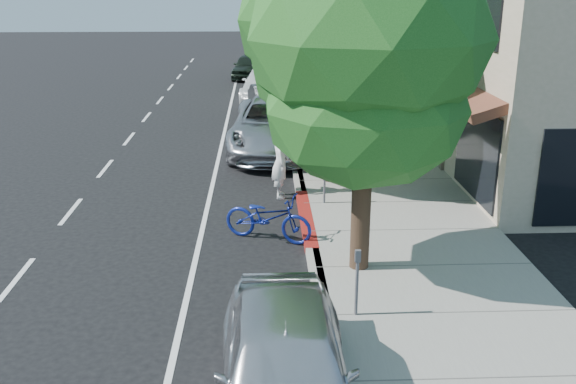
{
  "coord_description": "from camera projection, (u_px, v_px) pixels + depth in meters",
  "views": [
    {
      "loc": [
        -1.09,
        -14.18,
        5.94
      ],
      "look_at": [
        -0.53,
        -0.61,
        1.35
      ],
      "focal_mm": 40.0,
      "sensor_mm": 36.0,
      "label": 1
    }
  ],
  "objects": [
    {
      "name": "silver_suv",
      "position": [
        276.0,
        125.0,
        22.62
      ],
      "size": [
        3.46,
        6.83,
        1.85
      ],
      "primitive_type": "imported",
      "rotation": [
        0.0,
        0.0,
        -0.06
      ],
      "color": "#B5B5BA",
      "rests_on": "ground"
    },
    {
      "name": "near_car_a",
      "position": [
        285.0,
        366.0,
        8.89
      ],
      "size": [
        1.92,
        4.71,
        1.6
      ],
      "primitive_type": "imported",
      "rotation": [
        0.0,
        0.0,
        0.01
      ],
      "color": "silver",
      "rests_on": "ground"
    },
    {
      "name": "pedestrian",
      "position": [
        399.0,
        119.0,
        22.64
      ],
      "size": [
        1.21,
        1.19,
        1.96
      ],
      "primitive_type": "imported",
      "rotation": [
        0.0,
        0.0,
        3.86
      ],
      "color": "black",
      "rests_on": "sidewalk"
    },
    {
      "name": "dark_suv_far",
      "position": [
        249.0,
        66.0,
        38.9
      ],
      "size": [
        2.23,
        4.39,
        1.43
      ],
      "primitive_type": "imported",
      "rotation": [
        0.0,
        0.0,
        -0.13
      ],
      "color": "black",
      "rests_on": "ground"
    },
    {
      "name": "curb",
      "position": [
        293.0,
        149.0,
        22.91
      ],
      "size": [
        0.3,
        56.0,
        0.15
      ],
      "primitive_type": "cube",
      "color": "#9E998E",
      "rests_on": "ground"
    },
    {
      "name": "bicycle",
      "position": [
        268.0,
        217.0,
        15.01
      ],
      "size": [
        2.29,
        1.56,
        1.14
      ],
      "primitive_type": "imported",
      "rotation": [
        0.0,
        0.0,
        1.16
      ],
      "color": "navy",
      "rests_on": "ground"
    },
    {
      "name": "white_pickup",
      "position": [
        266.0,
        84.0,
        31.96
      ],
      "size": [
        2.76,
        5.75,
        1.62
      ],
      "primitive_type": "imported",
      "rotation": [
        0.0,
        0.0,
        -0.09
      ],
      "color": "white",
      "rests_on": "ground"
    },
    {
      "name": "street_tree_4",
      "position": [
        297.0,
        9.0,
        34.87
      ],
      "size": [
        5.17,
        5.17,
        7.13
      ],
      "color": "black",
      "rests_on": "ground"
    },
    {
      "name": "dark_sedan",
      "position": [
        276.0,
        108.0,
        26.02
      ],
      "size": [
        2.46,
        5.36,
        1.7
      ],
      "primitive_type": "imported",
      "rotation": [
        0.0,
        0.0,
        0.13
      ],
      "color": "black",
      "rests_on": "ground"
    },
    {
      "name": "cyclist",
      "position": [
        280.0,
        162.0,
        17.86
      ],
      "size": [
        0.51,
        0.75,
        2.01
      ],
      "primitive_type": "imported",
      "rotation": [
        0.0,
        0.0,
        1.61
      ],
      "color": "white",
      "rests_on": "ground"
    },
    {
      "name": "street_tree_1",
      "position": [
        333.0,
        22.0,
        17.67
      ],
      "size": [
        5.47,
        5.47,
        7.88
      ],
      "color": "black",
      "rests_on": "ground"
    },
    {
      "name": "street_tree_2",
      "position": [
        315.0,
        24.0,
        23.5
      ],
      "size": [
        3.9,
        3.9,
        6.82
      ],
      "color": "black",
      "rests_on": "ground"
    },
    {
      "name": "ground",
      "position": [
        309.0,
        237.0,
        15.37
      ],
      "size": [
        120.0,
        120.0,
        0.0
      ],
      "primitive_type": "plane",
      "color": "black",
      "rests_on": "ground"
    },
    {
      "name": "sidewalk",
      "position": [
        357.0,
        148.0,
        23.0
      ],
      "size": [
        4.6,
        56.0,
        0.15
      ],
      "primitive_type": "cube",
      "color": "gray",
      "rests_on": "ground"
    },
    {
      "name": "curb_red_segment",
      "position": [
        306.0,
        219.0,
        16.29
      ],
      "size": [
        0.32,
        4.0,
        0.15
      ],
      "primitive_type": "cube",
      "color": "maroon",
      "rests_on": "ground"
    },
    {
      "name": "storefront_building",
      "position": [
        477.0,
        28.0,
        31.66
      ],
      "size": [
        10.0,
        36.0,
        7.0
      ],
      "primitive_type": "cube",
      "color": "beige",
      "rests_on": "ground"
    },
    {
      "name": "street_tree_0",
      "position": [
        367.0,
        43.0,
        11.99
      ],
      "size": [
        4.7,
        4.7,
        7.69
      ],
      "color": "black",
      "rests_on": "ground"
    }
  ]
}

